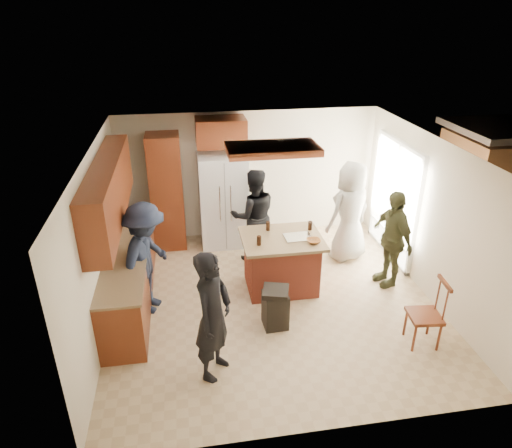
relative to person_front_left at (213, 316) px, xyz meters
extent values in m
plane|color=tan|center=(1.02, 1.39, -0.87)|extent=(5.00, 5.00, 0.00)
plane|color=white|center=(1.02, 1.39, 1.63)|extent=(5.00, 5.00, 0.00)
plane|color=beige|center=(1.02, 3.89, 0.38)|extent=(5.00, 0.00, 5.00)
plane|color=beige|center=(1.02, -1.11, 0.38)|extent=(5.00, 0.00, 5.00)
plane|color=beige|center=(-1.48, 1.39, 0.38)|extent=(0.00, 5.00, 5.00)
plane|color=beige|center=(3.52, 1.39, 0.38)|extent=(0.00, 5.00, 5.00)
cube|color=white|center=(3.50, 2.59, 0.18)|extent=(0.02, 1.60, 2.10)
cube|color=white|center=(3.48, 2.59, 0.18)|extent=(0.08, 1.72, 2.10)
cube|color=maroon|center=(1.02, 1.59, 1.57)|extent=(1.30, 0.70, 0.10)
cube|color=white|center=(1.02, 1.59, 1.51)|extent=(1.10, 0.50, 0.02)
cube|color=olive|center=(5.02, 2.59, -0.92)|extent=(3.00, 3.00, 0.10)
cube|color=#593319|center=(5.72, 3.19, 0.13)|extent=(1.40, 1.60, 2.00)
imported|color=black|center=(0.00, 0.00, 0.00)|extent=(0.72, 0.78, 1.73)
imported|color=black|center=(0.94, 2.79, 0.00)|extent=(0.87, 0.56, 1.73)
imported|color=#98978F|center=(2.65, 2.55, 0.06)|extent=(1.07, 0.91, 1.85)
imported|color=#3D3F25|center=(3.04, 1.63, -0.04)|extent=(0.65, 1.04, 1.66)
imported|color=black|center=(-0.86, 1.52, 0.01)|extent=(0.89, 1.25, 1.76)
cube|color=maroon|center=(-1.18, 1.79, -0.43)|extent=(0.60, 3.00, 0.88)
cube|color=#846B4C|center=(-1.18, 1.79, 0.03)|extent=(0.64, 3.00, 0.04)
cube|color=maroon|center=(-1.30, 1.79, 1.01)|extent=(0.35, 3.00, 0.85)
cube|color=maroon|center=(-0.58, 3.59, 0.23)|extent=(0.60, 0.60, 2.20)
cube|color=maroon|center=(0.47, 3.59, 1.33)|extent=(0.90, 0.60, 0.50)
cube|color=white|center=(0.47, 3.51, 0.03)|extent=(0.90, 0.72, 1.80)
cube|color=gray|center=(0.47, 3.15, 0.03)|extent=(0.01, 0.01, 1.71)
cylinder|color=silver|center=(0.37, 3.12, 0.12)|extent=(0.02, 0.02, 0.70)
cylinder|color=silver|center=(0.57, 3.12, 0.12)|extent=(0.02, 0.02, 0.70)
cube|color=#AC402C|center=(1.23, 1.77, -0.43)|extent=(1.10, 0.85, 0.88)
cube|color=olive|center=(1.23, 1.77, 0.04)|extent=(1.28, 1.03, 0.05)
cube|color=silver|center=(1.48, 1.72, 0.07)|extent=(0.44, 0.34, 0.02)
imported|color=brown|center=(1.68, 1.52, 0.09)|extent=(0.23, 0.23, 0.05)
cylinder|color=black|center=(0.83, 1.58, 0.14)|extent=(0.07, 0.07, 0.15)
cylinder|color=black|center=(1.06, 2.06, 0.14)|extent=(0.07, 0.07, 0.15)
cylinder|color=black|center=(1.75, 1.97, 0.14)|extent=(0.07, 0.07, 0.15)
cube|color=black|center=(0.94, 0.79, -0.59)|extent=(0.36, 0.36, 0.55)
cube|color=black|center=(0.94, 0.79, -0.28)|extent=(0.44, 0.44, 0.08)
cube|color=maroon|center=(2.86, 0.09, -0.42)|extent=(0.46, 0.46, 0.05)
cylinder|color=maroon|center=(2.68, -0.06, -0.65)|extent=(0.04, 0.04, 0.44)
cylinder|color=maroon|center=(3.01, -0.10, -0.65)|extent=(0.04, 0.04, 0.44)
cylinder|color=maroon|center=(2.71, 0.28, -0.65)|extent=(0.04, 0.04, 0.44)
cylinder|color=maroon|center=(3.05, 0.24, -0.65)|extent=(0.04, 0.04, 0.44)
cube|color=maroon|center=(3.05, 0.07, 0.10)|extent=(0.08, 0.40, 0.05)
cylinder|color=maroon|center=(3.04, -0.05, -0.15)|extent=(0.03, 0.03, 0.50)
cylinder|color=maroon|center=(3.07, 0.19, -0.15)|extent=(0.03, 0.03, 0.50)
camera|label=1|loc=(-0.21, -4.51, 3.40)|focal=32.00mm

